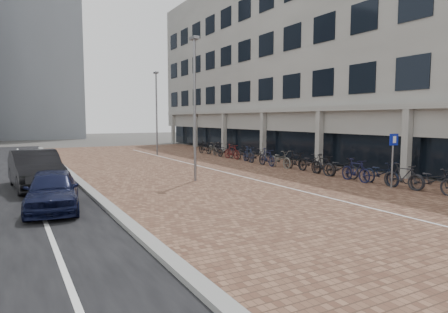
% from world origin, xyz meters
% --- Properties ---
extents(ground, '(140.00, 140.00, 0.00)m').
position_xyz_m(ground, '(0.00, 0.00, 0.00)').
color(ground, '#474442').
rests_on(ground, ground).
extents(plaza_brick, '(14.50, 42.00, 0.04)m').
position_xyz_m(plaza_brick, '(2.00, 12.00, 0.01)').
color(plaza_brick, brown).
rests_on(plaza_brick, ground).
extents(curb, '(0.35, 42.00, 0.14)m').
position_xyz_m(curb, '(-5.10, 12.00, 0.07)').
color(curb, gray).
rests_on(curb, ground).
extents(lane_line, '(0.12, 44.00, 0.00)m').
position_xyz_m(lane_line, '(-7.00, 12.00, 0.02)').
color(lane_line, white).
rests_on(lane_line, street_asphalt).
extents(parking_line, '(0.10, 30.00, 0.00)m').
position_xyz_m(parking_line, '(2.20, 12.00, 0.04)').
color(parking_line, white).
rests_on(parking_line, plaza_brick).
extents(office_building, '(8.40, 40.00, 15.00)m').
position_xyz_m(office_building, '(12.97, 16.00, 8.44)').
color(office_building, '#A2A29D').
rests_on(office_building, ground).
extents(car_navy, '(2.02, 3.95, 1.29)m').
position_xyz_m(car_navy, '(-6.66, 4.96, 0.64)').
color(car_navy, black).
rests_on(car_navy, ground).
extents(car_dark, '(2.03, 4.90, 1.58)m').
position_xyz_m(car_dark, '(-6.86, 9.42, 0.79)').
color(car_dark, black).
rests_on(car_dark, ground).
extents(parking_sign, '(0.47, 0.09, 2.25)m').
position_xyz_m(parking_sign, '(5.88, 2.46, 1.49)').
color(parking_sign, slate).
rests_on(parking_sign, ground).
extents(lamp_near, '(0.12, 0.12, 6.41)m').
position_xyz_m(lamp_near, '(-0.36, 8.08, 3.20)').
color(lamp_near, slate).
rests_on(lamp_near, ground).
extents(lamp_far, '(0.12, 0.12, 6.34)m').
position_xyz_m(lamp_far, '(2.35, 21.04, 3.17)').
color(lamp_far, slate).
rests_on(lamp_far, ground).
extents(bike_row, '(1.23, 21.45, 1.05)m').
position_xyz_m(bike_row, '(6.17, 10.65, 0.52)').
color(bike_row, black).
rests_on(bike_row, ground).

